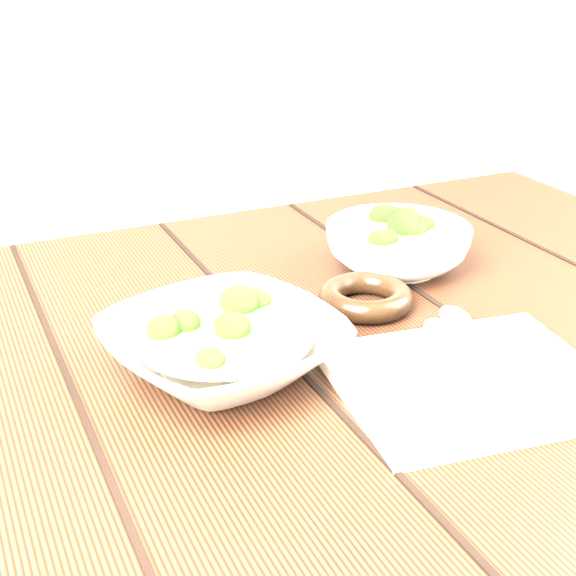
{
  "coord_description": "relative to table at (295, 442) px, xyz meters",
  "views": [
    {
      "loc": [
        -0.31,
        -0.64,
        1.13
      ],
      "look_at": [
        0.0,
        0.02,
        0.8
      ],
      "focal_mm": 50.0,
      "sensor_mm": 36.0,
      "label": 1
    }
  ],
  "objects": [
    {
      "name": "napkin",
      "position": [
        0.11,
        -0.14,
        0.13
      ],
      "size": [
        0.26,
        0.22,
        0.01
      ],
      "primitive_type": "cube",
      "rotation": [
        0.0,
        0.0,
        -0.13
      ],
      "color": "beige",
      "rests_on": "table"
    },
    {
      "name": "soup_bowl_back",
      "position": [
        0.19,
        0.12,
        0.15
      ],
      "size": [
        0.19,
        0.19,
        0.06
      ],
      "color": "silver",
      "rests_on": "table"
    },
    {
      "name": "spoon_right",
      "position": [
        0.15,
        -0.08,
        0.14
      ],
      "size": [
        0.08,
        0.19,
        0.01
      ],
      "color": "#9F9C8C",
      "rests_on": "napkin"
    },
    {
      "name": "table",
      "position": [
        0.0,
        0.0,
        0.0
      ],
      "size": [
        1.2,
        0.8,
        0.75
      ],
      "color": "black",
      "rests_on": "ground"
    },
    {
      "name": "soup_bowl_front",
      "position": [
        -0.08,
        -0.02,
        0.15
      ],
      "size": [
        0.25,
        0.25,
        0.06
      ],
      "color": "silver",
      "rests_on": "table"
    },
    {
      "name": "trivet",
      "position": [
        0.1,
        0.04,
        0.13
      ],
      "size": [
        0.14,
        0.14,
        0.03
      ],
      "primitive_type": "torus",
      "rotation": [
        0.0,
        0.0,
        -0.44
      ],
      "color": "black",
      "rests_on": "table"
    },
    {
      "name": "spoon_left",
      "position": [
        0.11,
        -0.1,
        0.14
      ],
      "size": [
        0.09,
        0.19,
        0.01
      ],
      "color": "#9F9C8C",
      "rests_on": "napkin"
    }
  ]
}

